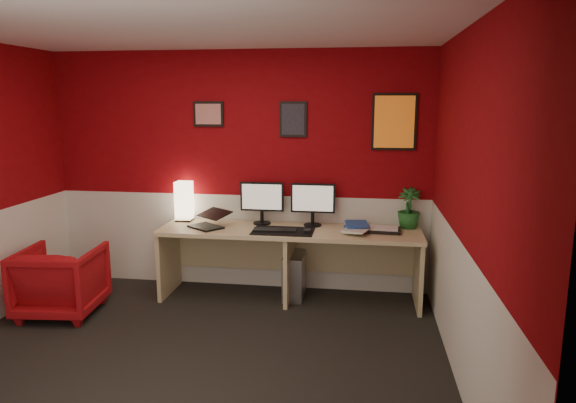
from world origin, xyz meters
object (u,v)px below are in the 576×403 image
object	(u,v)px
monitor_left	(262,196)
monitor_right	(313,198)
potted_plant	(409,208)
armchair	(61,281)
zen_tray	(382,230)
pc_tower	(294,275)
desk	(289,264)
shoji_lamp	(184,202)
laptop	(205,217)

from	to	relation	value
monitor_left	monitor_right	size ratio (longest dim) A/B	1.00
potted_plant	armchair	xyz separation A→B (m)	(-3.25, -0.90, -0.61)
zen_tray	potted_plant	world-z (taller)	potted_plant
armchair	monitor_right	bearing A→B (deg)	-164.90
armchair	potted_plant	bearing A→B (deg)	-169.80
monitor_right	pc_tower	distance (m)	0.82
desk	shoji_lamp	distance (m)	1.31
monitor_right	zen_tray	size ratio (longest dim) A/B	1.66
monitor_right	potted_plant	distance (m)	0.96
monitor_right	armchair	distance (m)	2.54
potted_plant	zen_tray	bearing A→B (deg)	-143.69
pc_tower	desk	bearing A→B (deg)	-115.57
desk	pc_tower	xyz separation A→B (m)	(0.04, 0.08, -0.14)
shoji_lamp	armchair	world-z (taller)	shoji_lamp
shoji_lamp	monitor_left	distance (m)	0.85
laptop	monitor_left	xyz separation A→B (m)	(0.53, 0.25, 0.18)
desk	shoji_lamp	size ratio (longest dim) A/B	6.50
monitor_left	zen_tray	distance (m)	1.27
potted_plant	monitor_left	bearing A→B (deg)	-178.47
shoji_lamp	monitor_right	bearing A→B (deg)	-1.60
laptop	monitor_left	size ratio (longest dim) A/B	0.57
monitor_left	shoji_lamp	bearing A→B (deg)	178.01
desk	monitor_left	distance (m)	0.75
laptop	monitor_left	world-z (taller)	monitor_left
monitor_left	pc_tower	size ratio (longest dim) A/B	1.29
pc_tower	monitor_right	bearing A→B (deg)	28.41
desk	potted_plant	bearing A→B (deg)	11.07
monitor_right	desk	bearing A→B (deg)	-139.83
armchair	zen_tray	bearing A→B (deg)	-171.96
monitor_left	monitor_right	distance (m)	0.53
monitor_right	pc_tower	xyz separation A→B (m)	(-0.17, -0.10, -0.80)
desk	pc_tower	size ratio (longest dim) A/B	5.78
shoji_lamp	pc_tower	bearing A→B (deg)	-6.45
potted_plant	desk	bearing A→B (deg)	-168.93
desk	pc_tower	bearing A→B (deg)	65.00
shoji_lamp	armchair	bearing A→B (deg)	-135.90
shoji_lamp	monitor_right	distance (m)	1.38
zen_tray	potted_plant	distance (m)	0.37
zen_tray	desk	bearing A→B (deg)	-177.64
potted_plant	pc_tower	xyz separation A→B (m)	(-1.13, -0.15, -0.71)
desk	pc_tower	world-z (taller)	desk
laptop	shoji_lamp	bearing A→B (deg)	175.90
shoji_lamp	pc_tower	distance (m)	1.40
pc_tower	armchair	size ratio (longest dim) A/B	0.63
desk	armchair	size ratio (longest dim) A/B	3.65
laptop	zen_tray	distance (m)	1.76
desk	monitor_right	size ratio (longest dim) A/B	4.48
laptop	pc_tower	bearing A→B (deg)	46.56
shoji_lamp	zen_tray	distance (m)	2.09
desk	potted_plant	xyz separation A→B (m)	(1.17, 0.23, 0.57)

